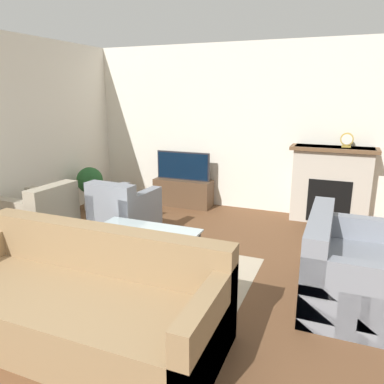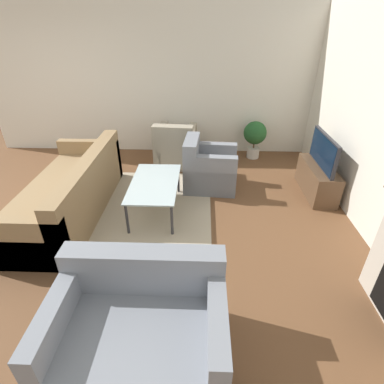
{
  "view_description": "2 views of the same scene",
  "coord_description": "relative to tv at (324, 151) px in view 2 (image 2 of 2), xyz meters",
  "views": [
    {
      "loc": [
        1.65,
        -1.3,
        1.92
      ],
      "look_at": [
        0.18,
        2.32,
        0.88
      ],
      "focal_mm": 35.0,
      "sensor_mm": 36.0,
      "label": 1
    },
    {
      "loc": [
        3.31,
        2.69,
        2.43
      ],
      "look_at": [
        0.41,
        2.58,
        0.72
      ],
      "focal_mm": 28.0,
      "sensor_mm": 36.0,
      "label": 2
    }
  ],
  "objects": [
    {
      "name": "couch_sectional",
      "position": [
        0.67,
        -3.64,
        -0.43
      ],
      "size": [
        2.37,
        1.0,
        0.82
      ],
      "color": "#8C704C",
      "rests_on": "ground_plane"
    },
    {
      "name": "potted_plant",
      "position": [
        -1.36,
        -0.79,
        -0.25
      ],
      "size": [
        0.44,
        0.44,
        0.72
      ],
      "color": "beige",
      "rests_on": "ground_plane"
    },
    {
      "name": "tv_stand",
      "position": [
        0.0,
        0.0,
        -0.48
      ],
      "size": [
        1.01,
        0.36,
        0.47
      ],
      "color": "brown",
      "rests_on": "ground_plane"
    },
    {
      "name": "ground_plane",
      "position": [
        0.87,
        -4.48,
        -0.71
      ],
      "size": [
        20.0,
        20.0,
        0.0
      ],
      "primitive_type": "plane",
      "color": "brown"
    },
    {
      "name": "armchair_accent",
      "position": [
        -0.13,
        -1.7,
        -0.41
      ],
      "size": [
        0.72,
        0.85,
        0.82
      ],
      "rotation": [
        0.0,
        0.0,
        3.07
      ],
      "color": "gray",
      "rests_on": "ground_plane"
    },
    {
      "name": "coffee_table",
      "position": [
        0.59,
        -2.45,
        -0.29
      ],
      "size": [
        1.16,
        0.65,
        0.46
      ],
      "color": "#333338",
      "rests_on": "ground_plane"
    },
    {
      "name": "couch_loveseat",
      "position": [
        2.7,
        -2.26,
        -0.42
      ],
      "size": [
        0.93,
        1.33,
        0.82
      ],
      "rotation": [
        0.0,
        0.0,
        1.57
      ],
      "color": "gray",
      "rests_on": "ground_plane"
    },
    {
      "name": "wall_left",
      "position": [
        -1.71,
        -2.11,
        0.64
      ],
      "size": [
        0.06,
        7.75,
        2.7
      ],
      "color": "silver",
      "rests_on": "ground_plane"
    },
    {
      "name": "armchair_by_window",
      "position": [
        -1.05,
        -2.29,
        -0.41
      ],
      "size": [
        0.9,
        0.76,
        0.82
      ],
      "rotation": [
        0.0,
        0.0,
        -1.64
      ],
      "color": "#9E937F",
      "rests_on": "ground_plane"
    },
    {
      "name": "area_rug",
      "position": [
        0.59,
        -2.58,
        -0.71
      ],
      "size": [
        2.36,
        1.85,
        0.0
      ],
      "color": "#B7A88E",
      "rests_on": "ground_plane"
    },
    {
      "name": "tv",
      "position": [
        0.0,
        0.0,
        0.0
      ],
      "size": [
        0.95,
        0.06,
        0.48
      ],
      "color": "#232328",
      "rests_on": "tv_stand"
    }
  ]
}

